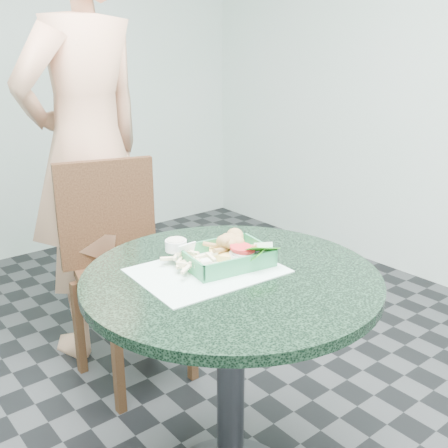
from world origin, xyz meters
TOP-DOWN VIEW (x-y plane):
  - cafe_table at (0.00, 0.00)m, footprint 0.83×0.83m
  - dining_chair at (0.09, 0.84)m, footprint 0.41×0.41m
  - diner_person at (0.12, 1.13)m, footprint 0.97×0.76m
  - placemat at (-0.04, 0.05)m, footprint 0.41×0.32m
  - food_basket at (0.03, 0.05)m, footprint 0.24×0.17m
  - crab_sandwich at (0.06, 0.08)m, footprint 0.13×0.13m
  - fries_pile at (-0.08, 0.08)m, footprint 0.13×0.13m
  - sauce_ramekin at (-0.09, 0.15)m, footprint 0.06×0.06m
  - garnish_cup at (0.07, 0.01)m, footprint 0.11×0.11m

SIDE VIEW (x-z plane):
  - dining_chair at x=0.09m, z-range 0.07..1.00m
  - cafe_table at x=0.00m, z-range 0.21..0.96m
  - placemat at x=-0.04m, z-range 0.75..0.75m
  - food_basket at x=0.03m, z-range 0.74..0.79m
  - fries_pile at x=-0.08m, z-range 0.77..0.81m
  - garnish_cup at x=0.07m, z-range 0.77..0.81m
  - crab_sandwich at x=0.06m, z-range 0.76..0.84m
  - sauce_ramekin at x=-0.09m, z-range 0.78..0.82m
  - diner_person at x=0.12m, z-range 0.00..2.35m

